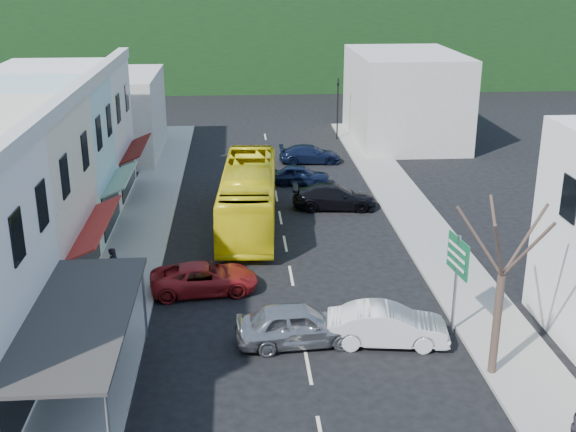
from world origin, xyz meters
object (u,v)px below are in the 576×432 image
(direction_sign, at_px, (455,285))
(street_tree, at_px, (502,276))
(car_red, at_px, (204,277))
(pedestrian_left, at_px, (115,269))
(car_silver, at_px, (298,327))
(traffic_signal, at_px, (338,109))
(car_white, at_px, (387,327))
(bus, at_px, (249,198))

(direction_sign, bearing_deg, street_tree, -87.84)
(car_red, height_order, pedestrian_left, pedestrian_left)
(car_red, bearing_deg, car_silver, -148.46)
(car_silver, bearing_deg, traffic_signal, -15.06)
(pedestrian_left, bearing_deg, traffic_signal, -9.19)
(car_white, distance_m, car_red, 8.62)
(car_white, height_order, street_tree, street_tree)
(car_red, distance_m, direction_sign, 10.72)
(car_red, bearing_deg, pedestrian_left, 77.56)
(car_white, xyz_separation_m, direction_sign, (2.69, 0.62, 1.32))
(car_silver, bearing_deg, bus, 1.95)
(car_white, bearing_deg, car_red, 61.71)
(bus, height_order, car_white, bus)
(street_tree, relative_size, traffic_signal, 1.54)
(car_white, bearing_deg, bus, 27.42)
(direction_sign, bearing_deg, bus, 113.61)
(bus, relative_size, direction_sign, 2.88)
(car_silver, relative_size, direction_sign, 1.09)
(bus, xyz_separation_m, direction_sign, (7.58, -12.81, 0.47))
(car_red, relative_size, street_tree, 0.61)
(bus, bearing_deg, pedestrian_left, -123.52)
(car_white, relative_size, car_red, 0.96)
(car_silver, distance_m, car_white, 3.35)
(bus, distance_m, car_silver, 13.32)
(bus, bearing_deg, direction_sign, -55.93)
(car_silver, distance_m, direction_sign, 6.18)
(bus, distance_m, street_tree, 17.98)
(car_silver, relative_size, car_red, 0.96)
(car_red, relative_size, direction_sign, 1.14)
(pedestrian_left, bearing_deg, car_silver, -108.14)
(bus, bearing_deg, car_white, -66.53)
(car_white, relative_size, pedestrian_left, 2.59)
(pedestrian_left, bearing_deg, street_tree, -102.76)
(car_silver, distance_m, street_tree, 7.71)
(car_red, relative_size, pedestrian_left, 2.71)
(car_silver, bearing_deg, direction_sign, -91.01)
(car_red, bearing_deg, bus, -19.84)
(pedestrian_left, relative_size, direction_sign, 0.42)
(car_silver, relative_size, traffic_signal, 0.90)
(direction_sign, height_order, traffic_signal, traffic_signal)
(car_silver, bearing_deg, car_white, -98.67)
(car_red, xyz_separation_m, traffic_signal, (9.69, 28.31, 1.76))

